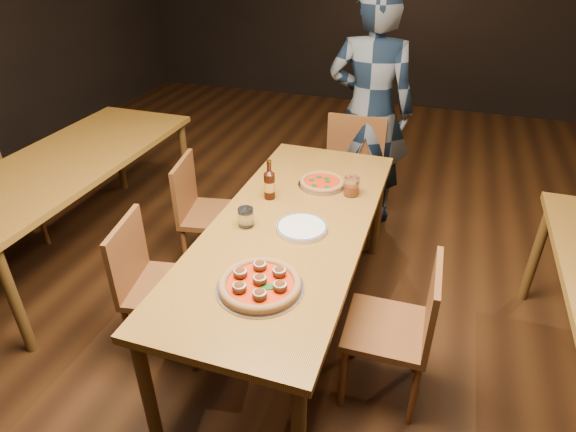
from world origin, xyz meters
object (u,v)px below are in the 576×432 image
(chair_end, at_px, (349,180))
(water_glass, at_px, (246,217))
(pizza_meatball, at_px, (260,284))
(chair_main_nw, at_px, (166,287))
(chair_main_sw, at_px, (214,214))
(chair_main_e, at_px, (387,328))
(table_main, at_px, (291,234))
(beer_bottle, at_px, (269,185))
(diner, at_px, (370,111))
(table_left, at_px, (68,168))
(amber_glass, at_px, (352,186))
(plate_stack, at_px, (302,228))
(pizza_margherita, at_px, (322,182))

(chair_end, distance_m, water_glass, 1.31)
(pizza_meatball, bearing_deg, water_glass, 119.33)
(chair_main_nw, xyz_separation_m, chair_main_sw, (-0.10, 0.78, -0.00))
(chair_main_e, bearing_deg, water_glass, -103.53)
(chair_main_nw, distance_m, pizza_meatball, 0.76)
(chair_end, bearing_deg, table_main, -96.11)
(chair_main_nw, relative_size, pizza_meatball, 2.22)
(beer_bottle, relative_size, diner, 0.13)
(chair_main_sw, bearing_deg, table_left, 86.98)
(table_left, height_order, beer_bottle, beer_bottle)
(chair_main_e, xyz_separation_m, amber_glass, (-0.34, 0.68, 0.38))
(chair_main_sw, xyz_separation_m, plate_stack, (0.77, -0.49, 0.34))
(pizza_meatball, xyz_separation_m, beer_bottle, (-0.24, 0.77, 0.06))
(chair_main_e, bearing_deg, table_main, -116.48)
(chair_end, distance_m, diner, 0.55)
(beer_bottle, bearing_deg, chair_main_e, -32.10)
(chair_main_e, height_order, chair_end, chair_end)
(chair_main_nw, bearing_deg, beer_bottle, -45.99)
(pizza_meatball, relative_size, diner, 0.21)
(table_left, distance_m, amber_glass, 1.94)
(diner, bearing_deg, chair_end, 79.20)
(chair_end, height_order, water_glass, chair_end)
(chair_main_e, bearing_deg, pizza_meatball, -63.91)
(chair_main_sw, bearing_deg, chair_end, -58.92)
(table_main, xyz_separation_m, amber_glass, (0.24, 0.40, 0.13))
(table_left, height_order, pizza_margherita, pizza_margherita)
(chair_end, bearing_deg, chair_main_sw, -140.00)
(plate_stack, relative_size, water_glass, 2.57)
(chair_main_nw, relative_size, plate_stack, 3.25)
(chair_main_nw, relative_size, water_glass, 8.36)
(pizza_margherita, xyz_separation_m, diner, (0.10, 1.01, 0.13))
(plate_stack, relative_size, diner, 0.15)
(chair_main_sw, relative_size, diner, 0.47)
(table_left, bearing_deg, chair_main_sw, 7.72)
(plate_stack, height_order, beer_bottle, beer_bottle)
(table_main, height_order, pizza_meatball, pizza_meatball)
(chair_main_sw, height_order, water_glass, water_glass)
(beer_bottle, xyz_separation_m, water_glass, (-0.01, -0.32, -0.03))
(table_main, height_order, amber_glass, amber_glass)
(chair_main_sw, xyz_separation_m, pizza_meatball, (0.73, -0.99, 0.35))
(pizza_meatball, relative_size, water_glass, 3.77)
(chair_main_sw, relative_size, beer_bottle, 3.65)
(chair_main_e, distance_m, water_glass, 0.90)
(pizza_margherita, height_order, diner, diner)
(chair_main_nw, bearing_deg, plate_stack, -77.20)
(table_left, relative_size, chair_main_nw, 2.35)
(water_glass, distance_m, amber_glass, 0.68)
(table_main, bearing_deg, chair_main_nw, -150.19)
(chair_main_sw, height_order, amber_glass, amber_glass)
(chair_main_sw, bearing_deg, beer_bottle, -124.64)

